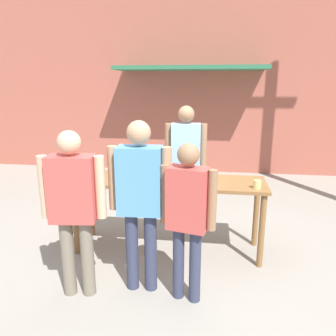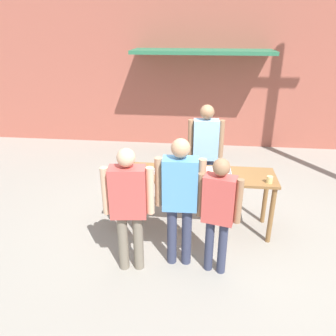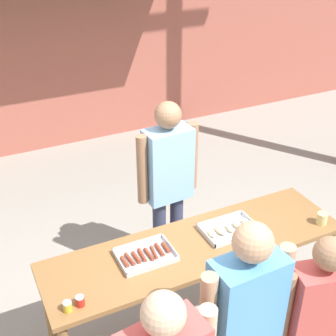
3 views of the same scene
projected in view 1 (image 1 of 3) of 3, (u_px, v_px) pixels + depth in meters
name	position (u px, v px, depth m)	size (l,w,h in m)	color
ground_plane	(168.00, 249.00, 4.27)	(24.00, 24.00, 0.00)	gray
building_facade_back	(192.00, 76.00, 7.51)	(12.00, 1.11, 4.50)	#A85647
serving_table	(168.00, 189.00, 4.06)	(2.37, 0.66, 0.94)	brown
food_tray_sausages	(137.00, 177.00, 4.12)	(0.42, 0.31, 0.04)	silver
food_tray_buns	(194.00, 178.00, 4.02)	(0.43, 0.30, 0.06)	silver
condiment_jar_mustard	(79.00, 179.00, 3.95)	(0.06, 0.06, 0.07)	gold
condiment_jar_ketchup	(86.00, 179.00, 3.95)	(0.06, 0.06, 0.07)	#B22319
beer_cup	(257.00, 184.00, 3.68)	(0.09, 0.09, 0.10)	#DBC67A
person_server_behind_table	(186.00, 156.00, 4.74)	(0.60, 0.25, 1.79)	#333851
person_customer_holding_hotdog	(73.00, 202.00, 3.12)	(0.63, 0.29, 1.68)	#756B5B
person_customer_with_cup	(188.00, 210.00, 3.05)	(0.53, 0.29, 1.58)	#333851
person_customer_waiting_in_line	(140.00, 193.00, 3.19)	(0.62, 0.25, 1.76)	#333851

